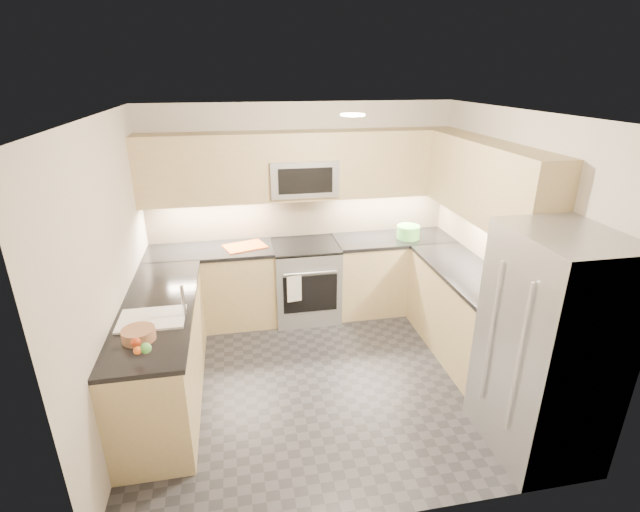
{
  "coord_description": "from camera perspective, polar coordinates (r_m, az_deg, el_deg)",
  "views": [
    {
      "loc": [
        -0.77,
        -3.73,
        2.82
      ],
      "look_at": [
        0.0,
        0.35,
        1.15
      ],
      "focal_mm": 26.0,
      "sensor_mm": 36.0,
      "label": 1
    }
  ],
  "objects": [
    {
      "name": "countertop_back_left",
      "position": [
        5.39,
        -13.39,
        0.62
      ],
      "size": [
        1.42,
        0.63,
        0.04
      ],
      "primitive_type": "cube",
      "color": "black",
      "rests_on": "base_cab_back_left"
    },
    {
      "name": "fruit_apple",
      "position": [
        3.53,
        -21.72,
        -9.86
      ],
      "size": [
        0.07,
        0.07,
        0.07
      ],
      "primitive_type": "sphere",
      "color": "#BD3815",
      "rests_on": "fruit_basket"
    },
    {
      "name": "microwave_door",
      "position": [
        5.11,
        -1.78,
        9.23
      ],
      "size": [
        0.6,
        0.01,
        0.28
      ],
      "primitive_type": "cube",
      "color": "black",
      "rests_on": "microwave"
    },
    {
      "name": "range_cooktop",
      "position": [
        5.41,
        -1.82,
        1.27
      ],
      "size": [
        0.76,
        0.65,
        0.03
      ],
      "primitive_type": "cube",
      "color": "black",
      "rests_on": "gas_range"
    },
    {
      "name": "wall_right",
      "position": [
        4.8,
        22.48,
        1.07
      ],
      "size": [
        0.02,
        3.2,
        2.5
      ],
      "primitive_type": "cube",
      "color": "#BFB6A6",
      "rests_on": "floor"
    },
    {
      "name": "upper_cab_right",
      "position": [
        4.77,
        19.95,
        8.57
      ],
      "size": [
        0.35,
        1.95,
        0.75
      ],
      "primitive_type": "cube",
      "color": "tan",
      "rests_on": "wall_right"
    },
    {
      "name": "oven_handle",
      "position": [
        5.17,
        -1.19,
        -2.09
      ],
      "size": [
        0.6,
        0.02,
        0.02
      ],
      "primitive_type": "cylinder",
      "rotation": [
        0.0,
        1.57,
        0.0
      ],
      "color": "#B2B5BA",
      "rests_on": "gas_range"
    },
    {
      "name": "countertop_peninsula",
      "position": [
        4.25,
        -19.47,
        -6.01
      ],
      "size": [
        0.63,
        2.0,
        0.04
      ],
      "primitive_type": "cube",
      "color": "black",
      "rests_on": "base_cab_peninsula"
    },
    {
      "name": "wall_back",
      "position": [
        5.61,
        -2.38,
        5.63
      ],
      "size": [
        3.6,
        0.02,
        2.5
      ],
      "primitive_type": "cube",
      "color": "#BFB6A6",
      "rests_on": "floor"
    },
    {
      "name": "countertop_back_right",
      "position": [
        5.69,
        9.05,
        2.11
      ],
      "size": [
        1.42,
        0.63,
        0.04
      ],
      "primitive_type": "cube",
      "color": "black",
      "rests_on": "base_cab_back_right"
    },
    {
      "name": "faucet",
      "position": [
        3.92,
        -16.48,
        -5.42
      ],
      "size": [
        0.03,
        0.03,
        0.28
      ],
      "primitive_type": "cylinder",
      "color": "silver",
      "rests_on": "countertop_peninsula"
    },
    {
      "name": "fridge_handle_right",
      "position": [
        3.81,
        20.28,
        -8.96
      ],
      "size": [
        0.02,
        0.02,
        1.2
      ],
      "primitive_type": "cylinder",
      "color": "#B2B5BA",
      "rests_on": "refrigerator"
    },
    {
      "name": "refrigerator",
      "position": [
        3.91,
        26.26,
        -10.02
      ],
      "size": [
        0.7,
        0.9,
        1.8
      ],
      "primitive_type": "cube",
      "color": "gray",
      "rests_on": "floor"
    },
    {
      "name": "fruit_orange",
      "position": [
        3.43,
        -21.53,
        -10.79
      ],
      "size": [
        0.06,
        0.06,
        0.06
      ],
      "primitive_type": "sphere",
      "color": "orange",
      "rests_on": "fruit_basket"
    },
    {
      "name": "sink_basin",
      "position": [
        4.05,
        -19.86,
        -8.14
      ],
      "size": [
        0.52,
        0.38,
        0.16
      ],
      "primitive_type": "cube",
      "color": "white",
      "rests_on": "base_cab_peninsula"
    },
    {
      "name": "oven_door_glass",
      "position": [
        5.3,
        -1.2,
        -4.68
      ],
      "size": [
        0.62,
        0.02,
        0.45
      ],
      "primitive_type": "cube",
      "color": "black",
      "rests_on": "gas_range"
    },
    {
      "name": "floor",
      "position": [
        4.74,
        0.81,
        -14.61
      ],
      "size": [
        3.6,
        3.2,
        0.0
      ],
      "primitive_type": "cube",
      "color": "#232328",
      "rests_on": "ground"
    },
    {
      "name": "gas_range",
      "position": [
        5.59,
        -1.76,
        -3.14
      ],
      "size": [
        0.76,
        0.65,
        0.91
      ],
      "primitive_type": "cube",
      "color": "#9CA0A3",
      "rests_on": "floor"
    },
    {
      "name": "backsplash_right",
      "position": [
        5.17,
        19.75,
        2.25
      ],
      "size": [
        0.01,
        2.3,
        0.51
      ],
      "primitive_type": "cube",
      "color": "tan",
      "rests_on": "wall_right"
    },
    {
      "name": "base_cab_back_left",
      "position": [
        5.57,
        -12.97,
        -3.89
      ],
      "size": [
        1.42,
        0.6,
        0.9
      ],
      "primitive_type": "cube",
      "color": "tan",
      "rests_on": "floor"
    },
    {
      "name": "upper_cab_back",
      "position": [
        5.31,
        -2.2,
        11.07
      ],
      "size": [
        3.6,
        0.35,
        0.75
      ],
      "primitive_type": "cube",
      "color": "tan",
      "rests_on": "wall_back"
    },
    {
      "name": "fruit_basket",
      "position": [
        3.76,
        -21.45,
        -8.98
      ],
      "size": [
        0.32,
        0.32,
        0.09
      ],
      "primitive_type": "cylinder",
      "rotation": [
        0.0,
        0.0,
        -0.38
      ],
      "color": "#A26D4B",
      "rests_on": "countertop_peninsula"
    },
    {
      "name": "backsplash_back",
      "position": [
        5.62,
        -2.37,
        5.07
      ],
      "size": [
        3.6,
        0.01,
        0.51
      ],
      "primitive_type": "cube",
      "color": "tan",
      "rests_on": "wall_back"
    },
    {
      "name": "cutting_board",
      "position": [
        5.37,
        -9.22,
        1.17
      ],
      "size": [
        0.53,
        0.44,
        0.01
      ],
      "primitive_type": "cube",
      "rotation": [
        0.0,
        0.0,
        0.32
      ],
      "color": "#D34F13",
      "rests_on": "countertop_back_left"
    },
    {
      "name": "microwave",
      "position": [
        5.31,
        -2.14,
        9.7
      ],
      "size": [
        0.76,
        0.4,
        0.4
      ],
      "primitive_type": "cube",
      "color": "gray",
      "rests_on": "upper_cab_back"
    },
    {
      "name": "countertop_right",
      "position": [
        4.88,
        18.04,
        -2.15
      ],
      "size": [
        0.63,
        1.7,
        0.04
      ],
      "primitive_type": "cube",
      "color": "black",
      "rests_on": "base_cab_right"
    },
    {
      "name": "base_cab_back_right",
      "position": [
        5.87,
        8.78,
        -2.21
      ],
      "size": [
        1.42,
        0.6,
        0.9
      ],
      "primitive_type": "cube",
      "color": "tan",
      "rests_on": "floor"
    },
    {
      "name": "base_cab_right",
      "position": [
        5.08,
        17.42,
        -6.99
      ],
      "size": [
        0.6,
        1.7,
        0.9
      ],
      "primitive_type": "cube",
      "color": "tan",
      "rests_on": "floor"
    },
    {
      "name": "wall_front",
      "position": [
        2.76,
        7.75,
        -13.01
      ],
      "size": [
        3.6,
        0.02,
        2.5
      ],
      "primitive_type": "cube",
      "color": "#BFB6A6",
      "rests_on": "floor"
    },
    {
      "name": "fridge_handle_left",
      "position": [
        3.56,
        23.19,
        -11.75
      ],
      "size": [
        0.02,
        0.02,
        1.2
      ],
      "primitive_type": "cylinder",
      "color": "#B2B5BA",
      "rests_on": "refrigerator"
    },
    {
      "name": "base_cab_peninsula",
      "position": [
        4.48,
        -18.71,
        -11.35
      ],
      "size": [
        0.6,
        2.0,
        0.9
      ],
      "primitive_type": "cube",
      "color": "tan",
      "rests_on": "floor"
    },
    {
      "name": "wall_left",
      "position": [
        4.18,
        -24.09,
        -2.19
      ],
      "size": [
        0.02,
        3.2,
        2.5
      ],
      "primitive_type": "cube",
      "color": "#BFB6A6",
      "rests_on": "floor"
    },
    {
      "name": "dish_towel_check",
      "position": [
        5.2,
        -3.19,
        -4.05
      ],
      "size": [
        0.16,
        0.04,
        0.31
      ],
      "primitive_type": "cube",
      "rotation": [
        0.0,
        0.0,
        0.16
      ],
      "color": "white",
      "rests_on": "oven_handle"
    },
    {
      "name": "ceiling",
      "position": [
        3.83,
        1.02,
        17.1
      ],
      "size": [
        3.6,
        3.2,
        0.02
      ],
      "primitive_type": "cube",
      "color": "beige",
      "rests_on": "wall_back"
    },
    {
      "name": "utensil_bowl",
      "position": [
        5.66,
        10.8,
        2.92
      ],
      "size": [
        0.32,
        0.32,
        0.16
      ],
      "primitive_type": "cylinder",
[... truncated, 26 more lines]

